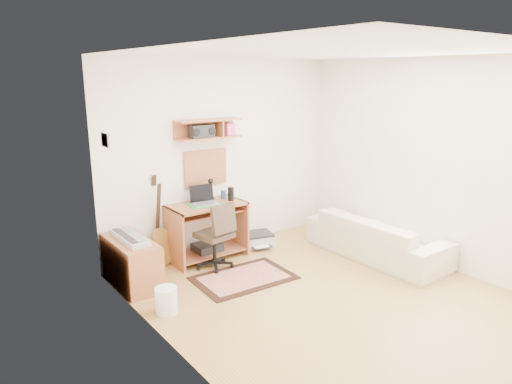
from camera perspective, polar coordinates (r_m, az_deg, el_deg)
floor at (r=5.35m, az=8.26°, el=-12.51°), size 3.60×4.00×0.01m
ceiling at (r=4.79m, az=9.41°, el=16.64°), size 3.60×4.00×0.01m
back_wall at (r=6.44m, az=-4.05°, el=4.46°), size 3.60×0.01×2.60m
left_wall at (r=3.86m, az=-10.36°, el=-2.36°), size 0.01×4.00×2.60m
right_wall at (r=6.30m, az=20.41°, el=3.39°), size 0.01×4.00×2.60m
wall_shelf at (r=6.11m, az=-5.82°, el=7.69°), size 0.90×0.25×0.26m
cork_board at (r=6.29m, az=-6.20°, el=2.97°), size 0.64×0.03×0.49m
wall_photo at (r=5.15m, az=-17.99°, el=6.08°), size 0.02×0.20×0.15m
desk at (r=6.20m, az=-6.05°, el=-4.80°), size 1.00×0.55×0.75m
laptop at (r=6.03m, az=-6.30°, el=-0.41°), size 0.36×0.36×0.25m
speaker at (r=6.21m, az=-3.10°, el=-0.22°), size 0.08×0.08×0.18m
desk_lamp at (r=6.26m, az=-5.41°, el=0.41°), size 0.10×0.10×0.30m
pencil_cup at (r=6.33m, az=-4.02°, el=-0.31°), size 0.07×0.07×0.11m
boombox at (r=6.06m, az=-6.69°, el=7.42°), size 0.32×0.14×0.16m
rug at (r=5.70m, az=-1.51°, el=-10.45°), size 1.21×0.84×0.02m
task_chair at (r=5.88m, az=-5.15°, el=-5.24°), size 0.51×0.51×0.87m
cabinet at (r=5.63m, az=-15.02°, el=-8.32°), size 0.40×0.90×0.55m
music_keyboard at (r=5.52m, az=-15.22°, el=-5.39°), size 0.22×0.70×0.06m
guitar at (r=5.99m, az=-11.66°, el=-3.57°), size 0.33×0.22×1.18m
waste_basket at (r=4.99m, az=-10.93°, el=-12.89°), size 0.26×0.26×0.27m
printer at (r=6.70m, az=0.02°, el=-5.86°), size 0.54×0.47×0.17m
sofa at (r=6.42m, az=14.60°, el=-4.53°), size 0.56×1.92×0.75m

